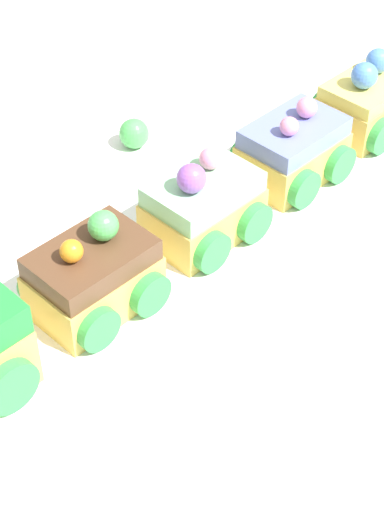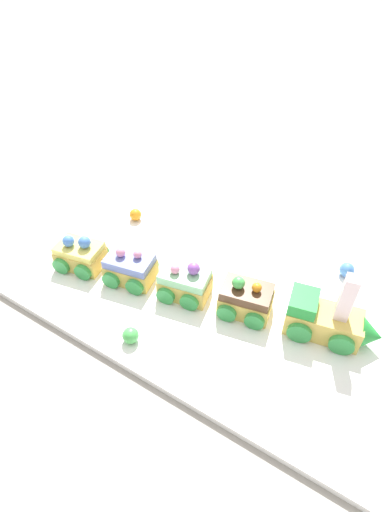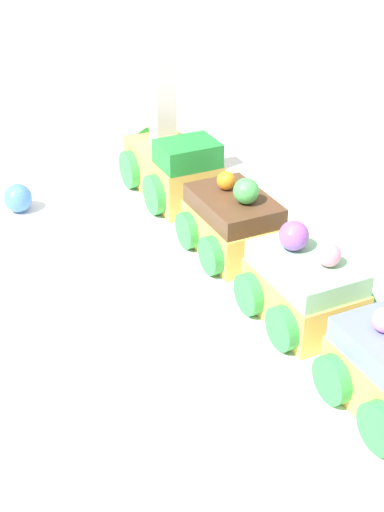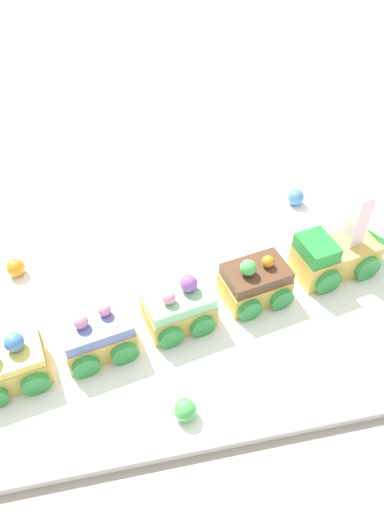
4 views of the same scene
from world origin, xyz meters
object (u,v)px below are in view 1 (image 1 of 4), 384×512
Objects in this scene: cake_car_chocolate at (94,278)px; cake_car_blueberry at (293,151)px; cake_car_mint at (203,208)px; cake_car_lemon at (368,102)px; gumball_green at (134,134)px.

cake_car_chocolate is 0.20m from cake_car_blueberry.
cake_car_mint is (-0.10, -0.02, 0.00)m from cake_car_chocolate.
cake_car_lemon reaches higher than gumball_green.
gumball_green is at bearing -140.41° from cake_car_chocolate.
cake_car_blueberry is at bearing 179.96° from cake_car_chocolate.
cake_car_chocolate is at bearing -0.04° from cake_car_mint.
gumball_green is (-0.02, -0.12, -0.01)m from cake_car_mint.
cake_car_blueberry is 1.00× the size of cake_car_lemon.
cake_car_mint is at bearing 82.28° from gumball_green.
gumball_green is at bearing -109.04° from cake_car_mint.
cake_car_blueberry is 0.10m from cake_car_lemon.
cake_car_chocolate is 1.00× the size of cake_car_mint.
cake_car_lemon is at bearing -179.99° from cake_car_chocolate.
cake_car_mint is at bearing -0.04° from cake_car_blueberry.
cake_car_chocolate is 0.10m from cake_car_mint.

